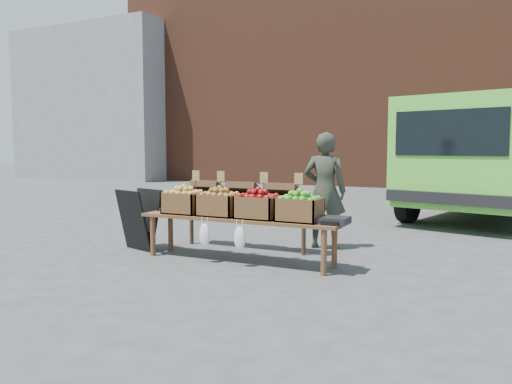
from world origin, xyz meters
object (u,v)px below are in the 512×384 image
at_px(vendor, 325,191).
at_px(crate_golden_apples, 184,203).
at_px(chalkboard_sign, 139,219).
at_px(crate_russet_pears, 220,205).
at_px(weighing_scale, 334,220).
at_px(back_table, 244,213).
at_px(delivery_van, 491,161).
at_px(display_bench, 239,239).
at_px(crate_red_apples, 258,207).
at_px(crate_green_apples, 300,210).

bearing_deg(vendor, crate_golden_apples, 33.98).
height_order(chalkboard_sign, crate_russet_pears, chalkboard_sign).
bearing_deg(crate_golden_apples, weighing_scale, 0.00).
xyz_separation_m(back_table, crate_russet_pears, (0.02, -0.72, 0.19)).
bearing_deg(weighing_scale, delivery_van, 75.11).
bearing_deg(weighing_scale, display_bench, 180.00).
bearing_deg(crate_golden_apples, crate_red_apples, 0.00).
distance_m(chalkboard_sign, display_bench, 1.62).
bearing_deg(vendor, crate_green_apples, 88.95).
height_order(back_table, weighing_scale, back_table).
xyz_separation_m(delivery_van, vendor, (-2.07, -4.47, -0.34)).
relative_size(back_table, display_bench, 0.78).
height_order(crate_red_apples, weighing_scale, crate_red_apples).
bearing_deg(weighing_scale, crate_russet_pears, 180.00).
distance_m(delivery_van, weighing_scale, 5.98).
relative_size(back_table, weighing_scale, 6.18).
bearing_deg(crate_russet_pears, crate_green_apples, 0.00).
xyz_separation_m(crate_russet_pears, weighing_scale, (1.52, 0.00, -0.10)).
height_order(crate_golden_apples, crate_green_apples, same).
xyz_separation_m(display_bench, weighing_scale, (1.25, 0.00, 0.33)).
height_order(chalkboard_sign, crate_golden_apples, chalkboard_sign).
bearing_deg(weighing_scale, crate_golden_apples, 180.00).
relative_size(display_bench, weighing_scale, 7.94).
relative_size(vendor, weighing_scale, 4.90).
xyz_separation_m(display_bench, crate_green_apples, (0.82, 0.00, 0.42)).
xyz_separation_m(delivery_van, chalkboard_sign, (-4.39, -5.74, -0.74)).
xyz_separation_m(crate_golden_apples, crate_green_apples, (1.65, 0.00, 0.00)).
relative_size(crate_golden_apples, crate_russet_pears, 1.00).
bearing_deg(display_bench, crate_green_apples, 0.00).
relative_size(back_table, crate_red_apples, 4.20).
height_order(display_bench, crate_red_apples, crate_red_apples).
bearing_deg(crate_red_apples, display_bench, 180.00).
bearing_deg(crate_red_apples, crate_green_apples, 0.00).
distance_m(crate_golden_apples, crate_green_apples, 1.65).
distance_m(delivery_van, chalkboard_sign, 7.26).
bearing_deg(crate_green_apples, weighing_scale, 0.00).
bearing_deg(vendor, crate_russet_pears, 46.56).
bearing_deg(back_table, crate_golden_apples, -126.56).
bearing_deg(crate_green_apples, chalkboard_sign, 179.59).
xyz_separation_m(delivery_van, crate_green_apples, (-1.96, -5.76, -0.47)).
bearing_deg(crate_red_apples, back_table, 128.17).
relative_size(chalkboard_sign, display_bench, 0.32).
bearing_deg(crate_green_apples, display_bench, 180.00).
distance_m(vendor, weighing_scale, 1.42).
height_order(chalkboard_sign, display_bench, chalkboard_sign).
relative_size(delivery_van, crate_russet_pears, 10.51).
bearing_deg(chalkboard_sign, crate_green_apples, 15.90).
bearing_deg(delivery_van, crate_green_apples, -94.27).
height_order(display_bench, crate_green_apples, crate_green_apples).
height_order(delivery_van, weighing_scale, delivery_van).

